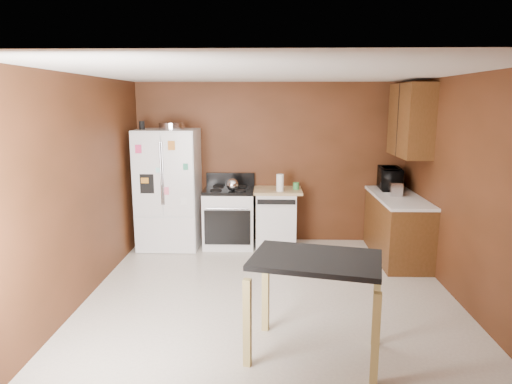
{
  "coord_description": "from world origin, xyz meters",
  "views": [
    {
      "loc": [
        -0.03,
        -4.88,
        2.21
      ],
      "look_at": [
        -0.2,
        0.85,
        1.07
      ],
      "focal_mm": 32.0,
      "sensor_mm": 36.0,
      "label": 1
    }
  ],
  "objects_px": {
    "microwave": "(390,179)",
    "refrigerator": "(169,189)",
    "toaster": "(395,188)",
    "gas_range": "(229,216)",
    "island": "(316,274)",
    "kettle": "(232,185)",
    "roasting_pan": "(172,126)",
    "paper_towel": "(280,183)",
    "dishwasher": "(276,217)",
    "green_canister": "(296,186)",
    "pen_cup": "(142,125)"
  },
  "relations": [
    {
      "from": "roasting_pan",
      "to": "paper_towel",
      "type": "bearing_deg",
      "value": -3.95
    },
    {
      "from": "microwave",
      "to": "gas_range",
      "type": "xyz_separation_m",
      "value": [
        -2.44,
        -0.05,
        -0.59
      ]
    },
    {
      "from": "kettle",
      "to": "paper_towel",
      "type": "bearing_deg",
      "value": 3.12
    },
    {
      "from": "microwave",
      "to": "refrigerator",
      "type": "bearing_deg",
      "value": 95.18
    },
    {
      "from": "pen_cup",
      "to": "paper_towel",
      "type": "height_order",
      "value": "pen_cup"
    },
    {
      "from": "island",
      "to": "refrigerator",
      "type": "bearing_deg",
      "value": 122.4
    },
    {
      "from": "pen_cup",
      "to": "dishwasher",
      "type": "distance_m",
      "value": 2.43
    },
    {
      "from": "pen_cup",
      "to": "microwave",
      "type": "xyz_separation_m",
      "value": [
        3.7,
        0.16,
        -0.81
      ]
    },
    {
      "from": "kettle",
      "to": "toaster",
      "type": "relative_size",
      "value": 0.7
    },
    {
      "from": "microwave",
      "to": "refrigerator",
      "type": "distance_m",
      "value": 3.36
    },
    {
      "from": "gas_range",
      "to": "island",
      "type": "relative_size",
      "value": 0.89
    },
    {
      "from": "pen_cup",
      "to": "refrigerator",
      "type": "relative_size",
      "value": 0.07
    },
    {
      "from": "paper_towel",
      "to": "refrigerator",
      "type": "distance_m",
      "value": 1.69
    },
    {
      "from": "paper_towel",
      "to": "island",
      "type": "xyz_separation_m",
      "value": [
        0.24,
        -2.97,
        -0.26
      ]
    },
    {
      "from": "kettle",
      "to": "island",
      "type": "height_order",
      "value": "kettle"
    },
    {
      "from": "paper_towel",
      "to": "toaster",
      "type": "bearing_deg",
      "value": -9.82
    },
    {
      "from": "gas_range",
      "to": "toaster",
      "type": "bearing_deg",
      "value": -9.6
    },
    {
      "from": "paper_towel",
      "to": "green_canister",
      "type": "distance_m",
      "value": 0.31
    },
    {
      "from": "green_canister",
      "to": "microwave",
      "type": "relative_size",
      "value": 0.19
    },
    {
      "from": "green_canister",
      "to": "roasting_pan",
      "type": "bearing_deg",
      "value": -178.43
    },
    {
      "from": "toaster",
      "to": "refrigerator",
      "type": "height_order",
      "value": "refrigerator"
    },
    {
      "from": "refrigerator",
      "to": "dishwasher",
      "type": "height_order",
      "value": "refrigerator"
    },
    {
      "from": "pen_cup",
      "to": "dishwasher",
      "type": "xyz_separation_m",
      "value": [
        1.98,
        0.13,
        -1.41
      ]
    },
    {
      "from": "microwave",
      "to": "refrigerator",
      "type": "xyz_separation_m",
      "value": [
        -3.35,
        -0.11,
        -0.15
      ]
    },
    {
      "from": "dishwasher",
      "to": "refrigerator",
      "type": "bearing_deg",
      "value": -177.01
    },
    {
      "from": "paper_towel",
      "to": "dishwasher",
      "type": "distance_m",
      "value": 0.59
    },
    {
      "from": "toaster",
      "to": "microwave",
      "type": "xyz_separation_m",
      "value": [
        0.04,
        0.46,
        0.05
      ]
    },
    {
      "from": "paper_towel",
      "to": "refrigerator",
      "type": "relative_size",
      "value": 0.14
    },
    {
      "from": "pen_cup",
      "to": "microwave",
      "type": "bearing_deg",
      "value": 2.41
    },
    {
      "from": "dishwasher",
      "to": "green_canister",
      "type": "bearing_deg",
      "value": 2.52
    },
    {
      "from": "roasting_pan",
      "to": "island",
      "type": "distance_m",
      "value": 3.76
    },
    {
      "from": "paper_towel",
      "to": "microwave",
      "type": "bearing_deg",
      "value": 5.99
    },
    {
      "from": "paper_towel",
      "to": "microwave",
      "type": "relative_size",
      "value": 0.47
    },
    {
      "from": "paper_towel",
      "to": "island",
      "type": "height_order",
      "value": "paper_towel"
    },
    {
      "from": "island",
      "to": "roasting_pan",
      "type": "bearing_deg",
      "value": 121.08
    },
    {
      "from": "kettle",
      "to": "dishwasher",
      "type": "bearing_deg",
      "value": 16.07
    },
    {
      "from": "kettle",
      "to": "island",
      "type": "distance_m",
      "value": 3.09
    },
    {
      "from": "gas_range",
      "to": "refrigerator",
      "type": "bearing_deg",
      "value": -176.19
    },
    {
      "from": "gas_range",
      "to": "roasting_pan",
      "type": "bearing_deg",
      "value": -179.1
    },
    {
      "from": "roasting_pan",
      "to": "paper_towel",
      "type": "xyz_separation_m",
      "value": [
        1.62,
        -0.11,
        -0.83
      ]
    },
    {
      "from": "green_canister",
      "to": "paper_towel",
      "type": "bearing_deg",
      "value": -146.84
    },
    {
      "from": "toaster",
      "to": "microwave",
      "type": "distance_m",
      "value": 0.46
    },
    {
      "from": "pen_cup",
      "to": "dishwasher",
      "type": "bearing_deg",
      "value": 3.76
    },
    {
      "from": "kettle",
      "to": "roasting_pan",
      "type": "bearing_deg",
      "value": 170.62
    },
    {
      "from": "kettle",
      "to": "island",
      "type": "bearing_deg",
      "value": -72.08
    },
    {
      "from": "paper_towel",
      "to": "microwave",
      "type": "xyz_separation_m",
      "value": [
        1.67,
        0.18,
        0.03
      ]
    },
    {
      "from": "paper_towel",
      "to": "green_canister",
      "type": "xyz_separation_m",
      "value": [
        0.25,
        0.16,
        -0.08
      ]
    },
    {
      "from": "green_canister",
      "to": "island",
      "type": "xyz_separation_m",
      "value": [
        -0.01,
        -3.13,
        -0.19
      ]
    },
    {
      "from": "toaster",
      "to": "dishwasher",
      "type": "height_order",
      "value": "toaster"
    },
    {
      "from": "roasting_pan",
      "to": "kettle",
      "type": "xyz_separation_m",
      "value": [
        0.91,
        -0.15,
        -0.86
      ]
    }
  ]
}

